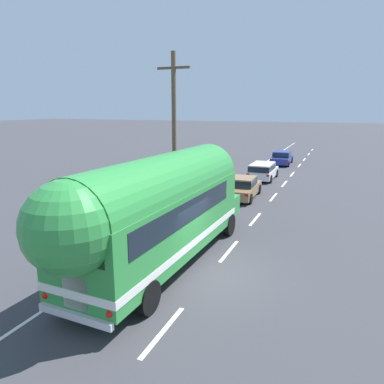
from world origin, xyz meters
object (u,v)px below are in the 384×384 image
at_px(car_lead, 242,187).
at_px(car_second, 263,170).
at_px(painted_bus, 157,208).
at_px(car_third, 282,157).
at_px(utility_pole, 174,133).

xyz_separation_m(car_lead, car_second, (-0.02, 6.61, 0.06)).
bearing_deg(painted_bus, car_third, 89.95).
height_order(car_lead, car_third, same).
height_order(utility_pole, car_second, utility_pole).
distance_m(car_lead, car_third, 15.62).
xyz_separation_m(painted_bus, car_third, (0.03, 27.25, -1.56)).
bearing_deg(utility_pole, car_third, 83.22).
relative_size(utility_pole, car_third, 1.82).
distance_m(painted_bus, car_second, 18.30).
distance_m(utility_pole, car_second, 12.50).
bearing_deg(utility_pole, painted_bus, -69.48).
bearing_deg(car_second, utility_pole, -101.34).
relative_size(utility_pole, painted_bus, 0.73).
bearing_deg(painted_bus, car_lead, 90.33).
relative_size(painted_bus, car_lead, 2.66).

